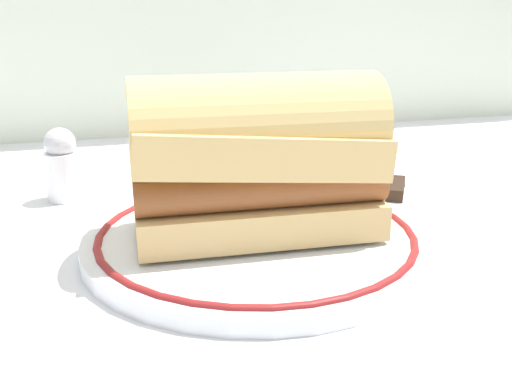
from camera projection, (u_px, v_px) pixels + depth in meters
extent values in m
plane|color=silver|center=(273.00, 239.00, 0.47)|extent=(1.50, 1.50, 0.00)
cylinder|color=white|center=(256.00, 240.00, 0.45)|extent=(0.26, 0.26, 0.01)
torus|color=maroon|center=(256.00, 233.00, 0.45)|extent=(0.24, 0.24, 0.01)
cube|color=#DAB570|center=(256.00, 213.00, 0.44)|extent=(0.18, 0.10, 0.03)
cylinder|color=brown|center=(264.00, 192.00, 0.41)|extent=(0.18, 0.03, 0.02)
cylinder|color=brown|center=(256.00, 182.00, 0.44)|extent=(0.18, 0.03, 0.02)
cylinder|color=brown|center=(249.00, 172.00, 0.46)|extent=(0.18, 0.03, 0.02)
cube|color=#E0B970|center=(256.00, 146.00, 0.43)|extent=(0.19, 0.10, 0.04)
cylinder|color=#D9B972|center=(256.00, 126.00, 0.42)|extent=(0.18, 0.08, 0.08)
cylinder|color=silver|center=(266.00, 126.00, 0.68)|extent=(0.07, 0.07, 0.09)
cylinder|color=gold|center=(266.00, 140.00, 0.68)|extent=(0.06, 0.06, 0.06)
cylinder|color=white|center=(63.00, 176.00, 0.56)|extent=(0.03, 0.03, 0.05)
sphere|color=silver|center=(60.00, 143.00, 0.55)|extent=(0.03, 0.03, 0.03)
cube|color=silver|center=(399.00, 173.00, 0.64)|extent=(0.06, 0.08, 0.01)
cube|color=black|center=(396.00, 188.00, 0.58)|extent=(0.04, 0.06, 0.01)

